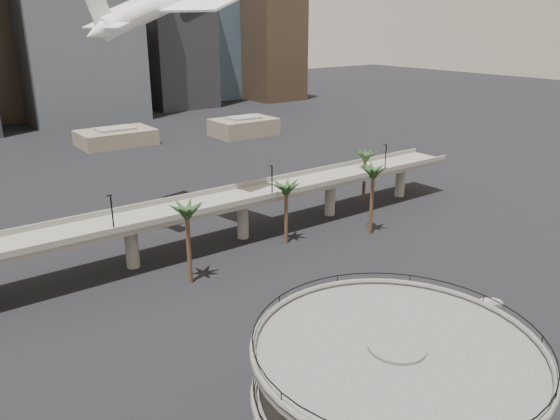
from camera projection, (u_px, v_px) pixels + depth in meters
parking_ramp at (391, 416)px, 42.96m from camera, size 22.20×22.20×17.35m
overpass at (190, 213)px, 95.86m from camera, size 130.00×9.30×14.70m
palm_trees at (311, 181)px, 100.93m from camera, size 54.40×18.40×14.00m
low_buildings at (77, 146)px, 167.45m from camera, size 135.00×27.50×6.80m
skyline at (28, 20)px, 216.72m from camera, size 269.00×86.00×108.88m
airborne_jet at (170, 1)px, 96.19m from camera, size 35.37×32.19×15.28m
car_a at (333, 389)px, 60.42m from camera, size 4.37×2.83×1.39m
car_b at (338, 328)px, 72.17m from camera, size 4.92×2.69×1.54m
car_c at (489, 303)px, 78.82m from camera, size 5.24×3.05×1.43m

